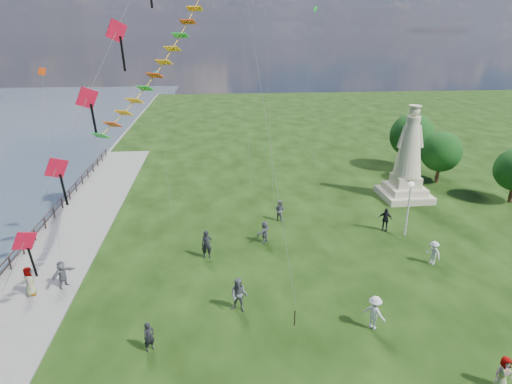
{
  "coord_description": "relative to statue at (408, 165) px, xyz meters",
  "views": [
    {
      "loc": [
        -3.21,
        -14.83,
        14.16
      ],
      "look_at": [
        -1.0,
        8.0,
        5.5
      ],
      "focal_mm": 30.0,
      "sensor_mm": 36.0,
      "label": 1
    }
  ],
  "objects": [
    {
      "name": "waterfront",
      "position": [
        -28.8,
        -10.75,
        -3.21
      ],
      "size": [
        200.0,
        200.0,
        1.51
      ],
      "color": "#333F4C",
      "rests_on": "ground"
    },
    {
      "name": "statue",
      "position": [
        0.0,
        0.0,
        0.0
      ],
      "size": [
        4.17,
        4.17,
        8.32
      ],
      "rotation": [
        0.0,
        0.0,
        0.02
      ],
      "color": "beige",
      "rests_on": "ground"
    },
    {
      "name": "lamppost",
      "position": [
        -3.13,
        -7.42,
        -0.09
      ],
      "size": [
        0.39,
        0.39,
        4.24
      ],
      "color": "silver",
      "rests_on": "ground"
    },
    {
      "name": "tree_row",
      "position": [
        5.46,
        4.49,
        0.26
      ],
      "size": [
        9.04,
        14.19,
        6.09
      ],
      "color": "#382314",
      "rests_on": "ground"
    },
    {
      "name": "person_0",
      "position": [
        -20.19,
        -17.86,
        -2.38
      ],
      "size": [
        0.67,
        0.63,
        1.53
      ],
      "primitive_type": "imported",
      "rotation": [
        0.0,
        0.0,
        0.66
      ],
      "color": "black",
      "rests_on": "ground"
    },
    {
      "name": "person_1",
      "position": [
        -15.82,
        -15.22,
        -2.17
      ],
      "size": [
        1.09,
        0.88,
        1.95
      ],
      "primitive_type": "imported",
      "rotation": [
        0.0,
        0.0,
        -0.36
      ],
      "color": "#595960",
      "rests_on": "ground"
    },
    {
      "name": "person_2",
      "position": [
        -9.13,
        -17.32,
        -2.23
      ],
      "size": [
        1.26,
        1.28,
        1.84
      ],
      "primitive_type": "imported",
      "rotation": [
        0.0,
        0.0,
        2.32
      ],
      "color": "silver",
      "rests_on": "ground"
    },
    {
      "name": "person_4",
      "position": [
        -5.13,
        -21.6,
        -2.36
      ],
      "size": [
        0.8,
        0.53,
        1.56
      ],
      "primitive_type": "imported",
      "rotation": [
        0.0,
        0.0,
        0.08
      ],
      "color": "#595960",
      "rests_on": "ground"
    },
    {
      "name": "person_5",
      "position": [
        -25.92,
        -12.05,
        -2.32
      ],
      "size": [
        1.42,
        1.64,
        1.65
      ],
      "primitive_type": "imported",
      "rotation": [
        0.0,
        0.0,
        0.97
      ],
      "color": "#595960",
      "rests_on": "ground"
    },
    {
      "name": "person_6",
      "position": [
        -17.59,
        -9.27,
        -2.17
      ],
      "size": [
        0.76,
        0.55,
        1.95
      ],
      "primitive_type": "imported",
      "rotation": [
        0.0,
        0.0,
        0.12
      ],
      "color": "black",
      "rests_on": "ground"
    },
    {
      "name": "person_7",
      "position": [
        -11.91,
        -3.74,
        -2.29
      ],
      "size": [
        0.97,
        0.91,
        1.7
      ],
      "primitive_type": "imported",
      "rotation": [
        0.0,
        0.0,
        2.5
      ],
      "color": "#595960",
      "rests_on": "ground"
    },
    {
      "name": "person_8",
      "position": [
        -3.08,
        -11.48,
        -2.34
      ],
      "size": [
        0.92,
        1.17,
        1.61
      ],
      "primitive_type": "imported",
      "rotation": [
        0.0,
        0.0,
        -1.14
      ],
      "color": "silver",
      "rests_on": "ground"
    },
    {
      "name": "person_9",
      "position": [
        -4.28,
        -6.34,
        -2.24
      ],
      "size": [
        1.18,
        1.01,
        1.8
      ],
      "primitive_type": "imported",
      "rotation": [
        0.0,
        0.0,
        -0.54
      ],
      "color": "black",
      "rests_on": "ground"
    },
    {
      "name": "person_10",
      "position": [
        -27.49,
        -12.71,
        -2.28
      ],
      "size": [
        0.7,
        0.94,
        1.73
      ],
      "primitive_type": "imported",
      "rotation": [
        0.0,
        0.0,
        1.8
      ],
      "color": "#595960",
      "rests_on": "ground"
    },
    {
      "name": "person_11",
      "position": [
        -13.53,
        -7.43,
        -2.33
      ],
      "size": [
        1.44,
        1.59,
        1.62
      ],
      "primitive_type": "imported",
      "rotation": [
        0.0,
        0.0,
        4.05
      ],
      "color": "#595960",
      "rests_on": "ground"
    },
    {
      "name": "red_kite_train",
      "position": [
        -21.62,
        -15.13,
        9.27
      ],
      "size": [
        9.14,
        9.35,
        20.0
      ],
      "color": "black",
      "rests_on": "ground"
    },
    {
      "name": "small_kites",
      "position": [
        -12.83,
        3.12,
        11.96
      ],
      "size": [
        27.92,
        18.85,
        28.25
      ],
      "color": "teal",
      "rests_on": "ground"
    }
  ]
}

